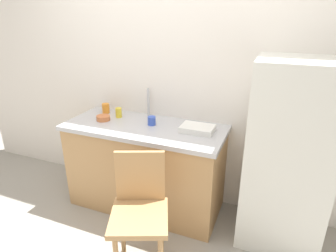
{
  "coord_description": "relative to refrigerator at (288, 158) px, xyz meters",
  "views": [
    {
      "loc": [
        1.03,
        -1.48,
        1.79
      ],
      "look_at": [
        0.2,
        0.6,
        0.9
      ],
      "focal_mm": 30.23,
      "sensor_mm": 36.0,
      "label": 1
    }
  ],
  "objects": [
    {
      "name": "cup_orange",
      "position": [
        -1.74,
        0.15,
        0.14
      ],
      "size": [
        0.07,
        0.07,
        0.1
      ],
      "primitive_type": "cylinder",
      "color": "orange",
      "rests_on": "countertop"
    },
    {
      "name": "back_wall",
      "position": [
        -1.17,
        0.33,
        0.53
      ],
      "size": [
        4.8,
        0.1,
        2.57
      ],
      "primitive_type": "cube",
      "color": "white",
      "rests_on": "ground_plane"
    },
    {
      "name": "cabinet_base",
      "position": [
        -1.23,
        -0.02,
        -0.35
      ],
      "size": [
        1.43,
        0.6,
        0.81
      ],
      "primitive_type": "cube",
      "color": "tan",
      "rests_on": "ground_plane"
    },
    {
      "name": "ground_plane",
      "position": [
        -1.17,
        -0.67,
        -0.76
      ],
      "size": [
        8.0,
        8.0,
        0.0
      ],
      "primitive_type": "plane",
      "color": "#9E998E"
    },
    {
      "name": "terracotta_bowl",
      "position": [
        -1.65,
        -0.04,
        0.12
      ],
      "size": [
        0.13,
        0.13,
        0.05
      ],
      "primitive_type": "cylinder",
      "color": "#C67042",
      "rests_on": "countertop"
    },
    {
      "name": "countertop",
      "position": [
        -1.23,
        -0.02,
        0.07
      ],
      "size": [
        1.47,
        0.64,
        0.04
      ],
      "primitive_type": "cube",
      "color": "#B7B7BC",
      "rests_on": "cabinet_base"
    },
    {
      "name": "chair",
      "position": [
        -0.94,
        -0.69,
        -0.26
      ],
      "size": [
        0.52,
        0.52,
        0.89
      ],
      "rotation": [
        0.0,
        0.0,
        0.39
      ],
      "color": "tan",
      "rests_on": "ground_plane"
    },
    {
      "name": "cup_yellow",
      "position": [
        -1.56,
        0.09,
        0.14
      ],
      "size": [
        0.06,
        0.06,
        0.09
      ],
      "primitive_type": "cylinder",
      "color": "yellow",
      "rests_on": "countertop"
    },
    {
      "name": "refrigerator",
      "position": [
        0.0,
        0.0,
        0.0
      ],
      "size": [
        0.62,
        0.57,
        1.51
      ],
      "primitive_type": "cube",
      "color": "silver",
      "rests_on": "ground_plane"
    },
    {
      "name": "cup_blue",
      "position": [
        -1.17,
        0.02,
        0.13
      ],
      "size": [
        0.07,
        0.07,
        0.08
      ],
      "primitive_type": "cylinder",
      "color": "blue",
      "rests_on": "countertop"
    },
    {
      "name": "faucet",
      "position": [
        -1.3,
        0.23,
        0.23
      ],
      "size": [
        0.02,
        0.02,
        0.28
      ],
      "primitive_type": "cylinder",
      "color": "#B7B7BC",
      "rests_on": "countertop"
    },
    {
      "name": "dish_tray",
      "position": [
        -0.74,
        0.03,
        0.12
      ],
      "size": [
        0.28,
        0.2,
        0.05
      ],
      "primitive_type": "cube",
      "color": "white",
      "rests_on": "countertop"
    }
  ]
}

